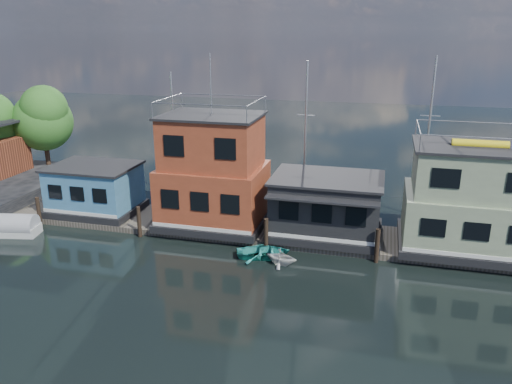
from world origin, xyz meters
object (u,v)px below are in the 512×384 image
(houseboat_red, at_px, (213,174))
(dinghy_white, at_px, (281,257))
(tarp_runabout, at_px, (9,227))
(dinghy_teal, at_px, (263,252))
(houseboat_green, at_px, (472,201))
(houseboat_dark, at_px, (326,206))
(houseboat_blue, at_px, (95,189))

(houseboat_red, bearing_deg, dinghy_white, -37.90)
(tarp_runabout, height_order, dinghy_teal, tarp_runabout)
(houseboat_green, bearing_deg, tarp_runabout, -171.15)
(houseboat_dark, distance_m, houseboat_green, 9.07)
(houseboat_red, bearing_deg, dinghy_teal, -39.87)
(tarp_runabout, bearing_deg, dinghy_teal, -8.04)
(houseboat_red, bearing_deg, houseboat_blue, -180.00)
(houseboat_blue, xyz_separation_m, houseboat_red, (9.50, 0.00, 1.90))
(houseboat_green, distance_m, dinghy_white, 12.39)
(houseboat_red, distance_m, houseboat_green, 17.01)
(houseboat_green, bearing_deg, houseboat_dark, -179.88)
(houseboat_red, height_order, dinghy_white, houseboat_red)
(houseboat_red, relative_size, houseboat_dark, 1.60)
(houseboat_red, xyz_separation_m, tarp_runabout, (-13.50, -4.75, -3.50))
(houseboat_blue, bearing_deg, houseboat_red, 0.00)
(houseboat_red, bearing_deg, tarp_runabout, -160.62)
(dinghy_teal, bearing_deg, houseboat_blue, 57.03)
(houseboat_blue, distance_m, dinghy_white, 16.15)
(houseboat_green, bearing_deg, houseboat_blue, -180.00)
(houseboat_blue, distance_m, houseboat_red, 9.69)
(dinghy_teal, bearing_deg, tarp_runabout, 75.16)
(houseboat_blue, height_order, houseboat_dark, houseboat_dark)
(houseboat_dark, xyz_separation_m, tarp_runabout, (-21.50, -4.73, -1.81))
(houseboat_blue, bearing_deg, dinghy_white, -16.60)
(houseboat_dark, distance_m, dinghy_teal, 5.52)
(tarp_runabout, bearing_deg, houseboat_blue, 38.91)
(houseboat_red, height_order, houseboat_green, houseboat_red)
(houseboat_blue, xyz_separation_m, houseboat_green, (26.50, 0.00, 1.34))
(houseboat_green, relative_size, dinghy_white, 4.28)
(dinghy_teal, bearing_deg, houseboat_red, 32.35)
(houseboat_blue, relative_size, tarp_runabout, 1.52)
(houseboat_dark, height_order, dinghy_teal, houseboat_dark)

